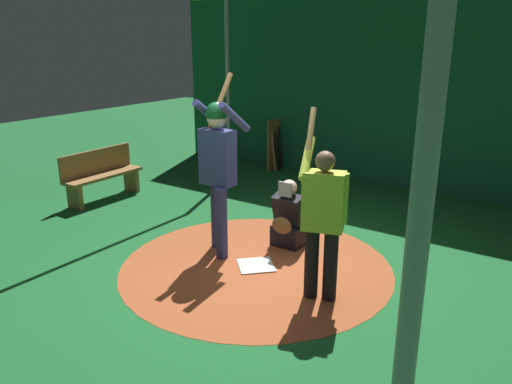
{
  "coord_description": "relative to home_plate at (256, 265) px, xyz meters",
  "views": [
    {
      "loc": [
        4.57,
        3.15,
        2.69
      ],
      "look_at": [
        0.0,
        0.0,
        0.95
      ],
      "focal_mm": 35.06,
      "sensor_mm": 36.0,
      "label": 1
    }
  ],
  "objects": [
    {
      "name": "bench",
      "position": [
        -0.69,
        -3.67,
        0.42
      ],
      "size": [
        1.44,
        0.36,
        0.85
      ],
      "color": "olive",
      "rests_on": "ground"
    },
    {
      "name": "home_plate",
      "position": [
        0.0,
        0.0,
        0.0
      ],
      "size": [
        0.59,
        0.59,
        0.01
      ],
      "primitive_type": "cube",
      "rotation": [
        0.0,
        0.0,
        0.79
      ],
      "color": "white",
      "rests_on": "dirt_circle"
    },
    {
      "name": "batter",
      "position": [
        -0.09,
        -0.63,
        1.19
      ],
      "size": [
        0.68,
        0.49,
        2.25
      ],
      "color": "navy",
      "rests_on": "ground"
    },
    {
      "name": "visitor",
      "position": [
        0.23,
        0.98,
        0.92
      ],
      "size": [
        0.54,
        0.58,
        1.99
      ],
      "rotation": [
        0.0,
        0.0,
        0.31
      ],
      "color": "black",
      "rests_on": "ground"
    },
    {
      "name": "ground_plane",
      "position": [
        0.0,
        0.0,
        -0.01
      ],
      "size": [
        25.36,
        25.36,
        0.0
      ],
      "primitive_type": "plane",
      "color": "#195B28"
    },
    {
      "name": "dirt_circle",
      "position": [
        0.0,
        0.0,
        -0.01
      ],
      "size": [
        3.29,
        3.29,
        0.01
      ],
      "primitive_type": "cylinder",
      "color": "#9E4C28",
      "rests_on": "ground"
    },
    {
      "name": "cage_frame",
      "position": [
        0.0,
        0.0,
        2.34
      ],
      "size": [
        6.1,
        5.53,
        3.37
      ],
      "color": "gray",
      "rests_on": "ground"
    },
    {
      "name": "back_wall",
      "position": [
        -4.34,
        0.0,
        1.84
      ],
      "size": [
        0.22,
        9.36,
        3.68
      ],
      "color": "#145133",
      "rests_on": "ground"
    },
    {
      "name": "catcher",
      "position": [
        -0.78,
        -0.0,
        0.34
      ],
      "size": [
        0.58,
        0.4,
        0.92
      ],
      "color": "black",
      "rests_on": "ground"
    },
    {
      "name": "bat_rack",
      "position": [
        -4.09,
        -2.31,
        0.48
      ],
      "size": [
        0.58,
        0.2,
        1.05
      ],
      "color": "olive",
      "rests_on": "ground"
    }
  ]
}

